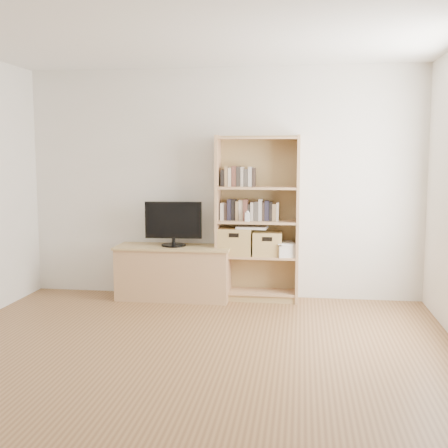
% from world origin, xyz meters
% --- Properties ---
extents(floor, '(4.50, 5.00, 0.01)m').
position_xyz_m(floor, '(0.00, 0.00, 0.00)').
color(floor, brown).
rests_on(floor, ground).
extents(back_wall, '(4.50, 0.02, 2.60)m').
position_xyz_m(back_wall, '(0.00, 2.50, 1.30)').
color(back_wall, silver).
rests_on(back_wall, floor).
extents(ceiling, '(4.50, 5.00, 0.01)m').
position_xyz_m(ceiling, '(0.00, 0.00, 2.60)').
color(ceiling, white).
rests_on(ceiling, back_wall).
extents(tv_stand, '(1.26, 0.48, 0.58)m').
position_xyz_m(tv_stand, '(-0.52, 2.26, 0.29)').
color(tv_stand, '#A87B56').
rests_on(tv_stand, floor).
extents(bookshelf, '(0.92, 0.33, 1.84)m').
position_xyz_m(bookshelf, '(0.42, 2.34, 0.92)').
color(bookshelf, '#A87B56').
rests_on(bookshelf, floor).
extents(television, '(0.64, 0.09, 0.50)m').
position_xyz_m(television, '(-0.52, 2.26, 0.86)').
color(television, black).
rests_on(television, tv_stand).
extents(books_row_mid, '(0.77, 0.17, 0.21)m').
position_xyz_m(books_row_mid, '(0.42, 2.36, 1.00)').
color(books_row_mid, '#B3A8A1').
rests_on(books_row_mid, bookshelf).
extents(books_row_upper, '(0.37, 0.15, 0.19)m').
position_xyz_m(books_row_upper, '(0.21, 2.36, 1.37)').
color(books_row_upper, '#B3A8A1').
rests_on(books_row_upper, bookshelf).
extents(baby_monitor, '(0.05, 0.04, 0.10)m').
position_xyz_m(baby_monitor, '(0.31, 2.23, 0.95)').
color(baby_monitor, white).
rests_on(baby_monitor, bookshelf).
extents(basket_left, '(0.37, 0.30, 0.30)m').
position_xyz_m(basket_left, '(0.17, 2.33, 0.66)').
color(basket_left, '#AE894E').
rests_on(basket_left, bookshelf).
extents(basket_right, '(0.33, 0.28, 0.26)m').
position_xyz_m(basket_right, '(0.53, 2.33, 0.64)').
color(basket_right, '#AE894E').
rests_on(basket_right, bookshelf).
extents(laptop, '(0.35, 0.26, 0.03)m').
position_xyz_m(laptop, '(0.36, 2.32, 0.82)').
color(laptop, white).
rests_on(laptop, basket_left).
extents(magazine_stack, '(0.25, 0.32, 0.13)m').
position_xyz_m(magazine_stack, '(0.73, 2.33, 0.58)').
color(magazine_stack, beige).
rests_on(magazine_stack, bookshelf).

